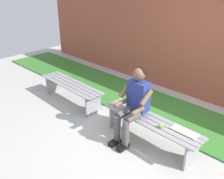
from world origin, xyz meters
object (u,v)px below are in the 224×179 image
object	(u,v)px
person_seated	(134,102)
apple	(161,126)
book_open	(184,132)
bench_near	(151,125)
bench_far	(71,88)

from	to	relation	value
person_seated	apple	bearing A→B (deg)	-178.25
book_open	bench_near	bearing A→B (deg)	8.21
bench_near	person_seated	world-z (taller)	person_seated
person_seated	apple	size ratio (longest dim) A/B	17.03
apple	book_open	distance (m)	0.35
person_seated	book_open	distance (m)	0.89
book_open	person_seated	bearing A→B (deg)	12.75
bench_far	person_seated	xyz separation A→B (m)	(-1.77, 0.10, 0.35)
bench_near	person_seated	xyz separation A→B (m)	(0.29, 0.10, 0.34)
bench_near	book_open	bearing A→B (deg)	-173.93
person_seated	book_open	world-z (taller)	person_seated
book_open	apple	bearing A→B (deg)	26.05
person_seated	apple	xyz separation A→B (m)	(-0.52, -0.02, -0.21)
person_seated	book_open	size ratio (longest dim) A/B	2.96
person_seated	apple	world-z (taller)	person_seated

